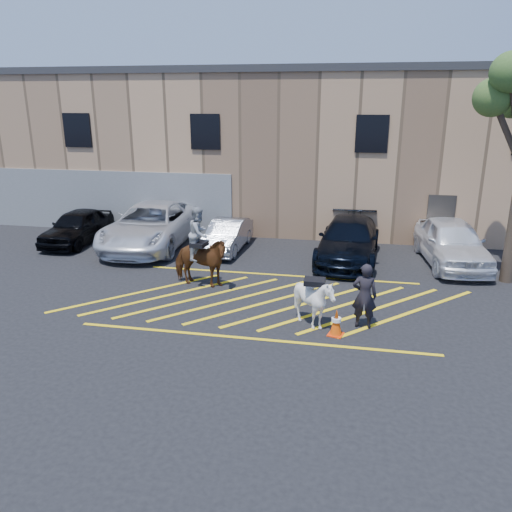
% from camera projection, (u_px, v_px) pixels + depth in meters
% --- Properties ---
extents(ground, '(90.00, 90.00, 0.00)m').
position_uv_depth(ground, '(270.00, 298.00, 15.56)').
color(ground, black).
rests_on(ground, ground).
extents(car_black_suv, '(1.73, 4.22, 1.43)m').
position_uv_depth(car_black_suv, '(77.00, 227.00, 21.41)').
color(car_black_suv, black).
rests_on(car_black_suv, ground).
extents(car_white_pickup, '(3.14, 6.47, 1.77)m').
position_uv_depth(car_white_pickup, '(151.00, 225.00, 20.89)').
color(car_white_pickup, silver).
rests_on(car_white_pickup, ground).
extents(car_silver_sedan, '(1.47, 3.82, 1.24)m').
position_uv_depth(car_silver_sedan, '(227.00, 235.00, 20.36)').
color(car_silver_sedan, gray).
rests_on(car_silver_sedan, ground).
extents(car_blue_suv, '(2.58, 5.51, 1.56)m').
position_uv_depth(car_blue_suv, '(349.00, 240.00, 19.14)').
color(car_blue_suv, black).
rests_on(car_blue_suv, ground).
extents(car_white_suv, '(2.51, 5.16, 1.70)m').
position_uv_depth(car_white_suv, '(452.00, 242.00, 18.59)').
color(car_white_suv, white).
rests_on(car_white_suv, ground).
extents(handler, '(0.68, 0.46, 1.81)m').
position_uv_depth(handler, '(364.00, 296.00, 13.36)').
color(handler, black).
rests_on(handler, ground).
extents(warehouse, '(32.42, 10.20, 7.30)m').
position_uv_depth(warehouse, '(308.00, 146.00, 25.69)').
color(warehouse, tan).
rests_on(warehouse, ground).
extents(hatching_zone, '(12.60, 5.12, 0.01)m').
position_uv_depth(hatching_zone, '(268.00, 302.00, 15.28)').
color(hatching_zone, yellow).
rests_on(hatching_zone, ground).
extents(mounted_bay, '(2.13, 1.19, 2.68)m').
position_uv_depth(mounted_bay, '(200.00, 255.00, 16.29)').
color(mounted_bay, '#5F2E16').
rests_on(mounted_bay, ground).
extents(saddled_white, '(1.19, 1.34, 1.47)m').
position_uv_depth(saddled_white, '(314.00, 301.00, 13.41)').
color(saddled_white, white).
rests_on(saddled_white, ground).
extents(traffic_cone, '(0.46, 0.46, 0.73)m').
position_uv_depth(traffic_cone, '(336.00, 322.00, 13.04)').
color(traffic_cone, '#FF380A').
rests_on(traffic_cone, ground).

